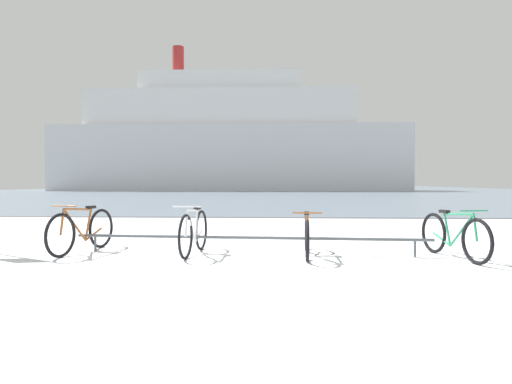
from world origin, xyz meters
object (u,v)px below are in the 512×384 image
bicycle_1 (194,232)px  bicycle_2 (307,235)px  ferry_ship (227,142)px  bicycle_3 (454,236)px  bicycle_0 (82,231)px

bicycle_1 → bicycle_2: bicycle_1 is taller
bicycle_1 → ferry_ship: ferry_ship is taller
bicycle_1 → bicycle_3: bicycle_1 is taller
bicycle_2 → ferry_ship: bearing=98.1°
bicycle_0 → bicycle_3: bicycle_0 is taller
bicycle_3 → ferry_ship: (-9.82, 53.00, 6.27)m
bicycle_3 → ferry_ship: 54.27m
bicycle_0 → bicycle_2: 3.85m
ferry_ship → bicycle_2: bearing=-81.9°
bicycle_3 → bicycle_0: bearing=177.4°
bicycle_1 → ferry_ship: size_ratio=0.04×
bicycle_2 → bicycle_0: bearing=177.3°
bicycle_1 → ferry_ship: 53.50m
bicycle_2 → bicycle_3: (2.32, -0.09, 0.02)m
bicycle_2 → ferry_ship: (-7.50, 52.91, 6.29)m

